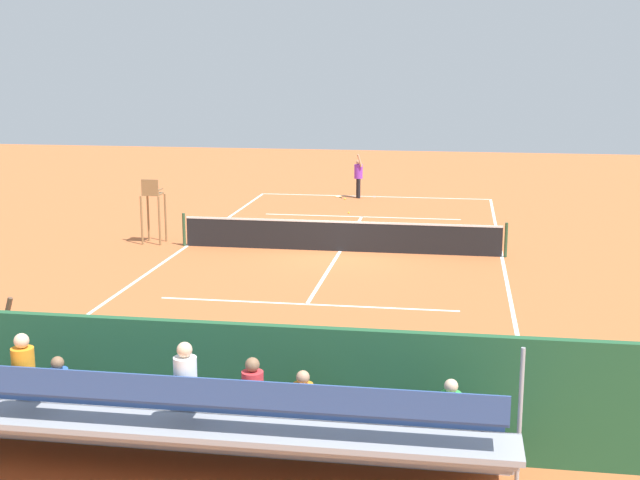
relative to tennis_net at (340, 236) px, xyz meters
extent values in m
plane|color=#BC6033|center=(0.00, 0.00, -0.50)|extent=(60.00, 60.00, 0.00)
cube|color=white|center=(0.00, -11.00, -0.50)|extent=(10.00, 0.10, 0.01)
cube|color=white|center=(0.00, 11.00, -0.50)|extent=(10.00, 0.10, 0.01)
cube|color=white|center=(-5.00, 0.00, -0.50)|extent=(0.10, 22.00, 0.01)
cube|color=white|center=(5.00, 0.00, -0.50)|extent=(0.10, 22.00, 0.01)
cube|color=white|center=(0.00, -6.05, -0.50)|extent=(7.50, 0.10, 0.01)
cube|color=white|center=(0.00, 6.05, -0.50)|extent=(7.50, 0.10, 0.01)
cube|color=white|center=(0.00, 0.00, -0.50)|extent=(0.10, 12.10, 0.01)
cube|color=white|center=(0.00, -11.00, -0.50)|extent=(0.10, 0.30, 0.01)
cube|color=black|center=(0.00, 0.00, -0.05)|extent=(10.00, 0.02, 0.91)
cube|color=white|center=(0.00, 0.00, 0.44)|extent=(10.00, 0.04, 0.06)
cylinder|color=#2D5133|center=(-5.10, 0.00, 0.03)|extent=(0.10, 0.10, 1.07)
cylinder|color=#2D5133|center=(5.10, 0.00, 0.03)|extent=(0.10, 0.10, 1.07)
cube|color=#235633|center=(0.00, 14.00, 0.50)|extent=(18.00, 0.16, 2.00)
cube|color=#9EA0A5|center=(0.00, 14.35, -0.28)|extent=(9.00, 0.10, 0.45)
cube|color=#9EA0A5|center=(0.00, 14.70, -0.09)|extent=(9.00, 0.80, 0.08)
cube|color=#9EA0A5|center=(0.00, 14.32, -0.28)|extent=(9.00, 0.04, 0.45)
cube|color=#335193|center=(0.00, 14.80, 0.33)|extent=(8.60, 0.36, 0.04)
cube|color=#335193|center=(0.00, 14.98, 0.53)|extent=(8.60, 0.03, 0.36)
cube|color=#9EA0A5|center=(0.00, 15.50, 0.36)|extent=(9.00, 0.80, 0.08)
cube|color=#9EA0A5|center=(0.00, 15.12, 0.17)|extent=(9.00, 0.04, 0.45)
cube|color=#335193|center=(0.00, 15.60, 0.78)|extent=(8.60, 0.36, 0.04)
cube|color=#335193|center=(0.00, 15.78, 0.98)|extent=(8.60, 0.03, 0.36)
cube|color=#9EA0A5|center=(0.00, 16.30, 0.81)|extent=(9.00, 0.80, 0.08)
cube|color=#9EA0A5|center=(0.00, 15.92, 0.62)|extent=(9.00, 0.04, 0.45)
cube|color=#335193|center=(0.00, 16.40, 1.23)|extent=(8.60, 0.36, 0.04)
cube|color=#335193|center=(0.00, 16.58, 1.43)|extent=(8.60, 0.03, 0.36)
cylinder|color=#9EA0A5|center=(-4.50, 15.50, 0.67)|extent=(0.06, 0.06, 2.35)
cube|color=#2D2D33|center=(-3.60, 14.63, 0.37)|extent=(0.32, 0.40, 0.12)
cylinder|color=green|center=(-3.60, 14.75, 0.65)|extent=(0.30, 0.30, 0.45)
sphere|color=beige|center=(-3.60, 14.75, 0.98)|extent=(0.20, 0.20, 0.20)
cube|color=#2D2D33|center=(2.29, 14.63, 0.37)|extent=(0.32, 0.40, 0.12)
cylinder|color=blue|center=(2.29, 14.75, 0.65)|extent=(0.30, 0.30, 0.45)
sphere|color=#8C6647|center=(2.29, 14.75, 0.98)|extent=(0.20, 0.20, 0.20)
cube|color=#2D2D33|center=(-1.48, 14.63, 0.37)|extent=(0.32, 0.40, 0.12)
cylinder|color=orange|center=(-1.48, 14.75, 0.65)|extent=(0.30, 0.30, 0.45)
sphere|color=tan|center=(-1.48, 14.75, 0.98)|extent=(0.20, 0.20, 0.20)
cube|color=#2D2D33|center=(1.96, 16.23, 1.27)|extent=(0.32, 0.40, 0.12)
cylinder|color=orange|center=(1.96, 16.35, 1.55)|extent=(0.30, 0.30, 0.45)
sphere|color=beige|center=(1.96, 16.35, 1.88)|extent=(0.20, 0.20, 0.20)
cube|color=#2D2D33|center=(-0.25, 16.23, 1.27)|extent=(0.32, 0.40, 0.12)
cylinder|color=white|center=(-0.25, 16.35, 1.55)|extent=(0.30, 0.30, 0.45)
sphere|color=beige|center=(-0.25, 16.35, 1.88)|extent=(0.20, 0.20, 0.20)
cube|color=#2D2D33|center=(-0.93, 15.43, 0.82)|extent=(0.32, 0.40, 0.12)
cylinder|color=red|center=(-0.93, 15.55, 1.10)|extent=(0.30, 0.30, 0.45)
sphere|color=#8C6647|center=(-0.93, 15.55, 1.43)|extent=(0.20, 0.20, 0.20)
cylinder|color=olive|center=(5.90, -0.55, 0.30)|extent=(0.07, 0.07, 1.60)
cylinder|color=olive|center=(6.50, -0.55, 0.30)|extent=(0.07, 0.07, 1.60)
cylinder|color=olive|center=(5.90, 0.05, 0.30)|extent=(0.07, 0.07, 1.60)
cylinder|color=olive|center=(6.50, 0.05, 0.30)|extent=(0.07, 0.07, 1.60)
cube|color=olive|center=(6.20, -0.25, 1.13)|extent=(0.56, 0.56, 0.06)
cube|color=olive|center=(6.20, -0.01, 1.40)|extent=(0.56, 0.06, 0.48)
cube|color=olive|center=(5.94, -0.25, 1.28)|extent=(0.04, 0.48, 0.04)
cube|color=olive|center=(6.46, -0.25, 1.28)|extent=(0.04, 0.48, 0.04)
cube|color=#33383D|center=(-2.33, 13.20, -0.05)|extent=(1.80, 0.40, 0.05)
cylinder|color=#33383D|center=(-3.08, 13.20, -0.28)|extent=(0.06, 0.06, 0.45)
cylinder|color=#33383D|center=(-1.58, 13.20, -0.28)|extent=(0.06, 0.06, 0.45)
cube|color=#33383D|center=(-2.33, 13.38, 0.25)|extent=(1.80, 0.04, 0.36)
cube|color=#334C8C|center=(-0.50, 13.40, -0.32)|extent=(0.90, 0.36, 0.36)
cylinder|color=black|center=(0.70, -10.65, -0.08)|extent=(0.14, 0.14, 0.85)
cylinder|color=black|center=(0.63, -10.44, -0.08)|extent=(0.14, 0.14, 0.85)
cylinder|color=purple|center=(0.66, -10.54, 0.65)|extent=(0.46, 0.46, 0.60)
sphere|color=tan|center=(0.66, -10.54, 1.06)|extent=(0.22, 0.22, 0.22)
cylinder|color=tan|center=(0.59, -10.34, 1.15)|extent=(0.26, 0.16, 0.55)
cylinder|color=tan|center=(0.73, -10.75, 0.68)|extent=(0.11, 0.11, 0.50)
cylinder|color=black|center=(1.42, -10.43, -0.49)|extent=(0.17, 0.26, 0.03)
torus|color=#D8CC4C|center=(1.56, -10.67, -0.49)|extent=(0.42, 0.42, 0.02)
cylinder|color=white|center=(1.56, -10.67, -0.49)|extent=(0.25, 0.25, 0.00)
sphere|color=#CCDB33|center=(1.18, -9.99, -0.47)|extent=(0.07, 0.07, 0.07)
sphere|color=#CCDB33|center=(0.58, -6.68, -0.47)|extent=(0.07, 0.07, 0.07)
cylinder|color=#232328|center=(4.10, 13.26, -0.08)|extent=(0.14, 0.14, 0.85)
cylinder|color=#232328|center=(4.09, 13.04, -0.08)|extent=(0.14, 0.14, 0.85)
cylinder|color=black|center=(4.09, 13.15, 0.65)|extent=(0.37, 0.37, 0.60)
sphere|color=brown|center=(4.09, 13.15, 1.06)|extent=(0.22, 0.22, 0.22)
cylinder|color=brown|center=(4.08, 12.93, 1.15)|extent=(0.25, 0.10, 0.55)
camera|label=1|loc=(-3.60, 26.35, 5.51)|focal=48.61mm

